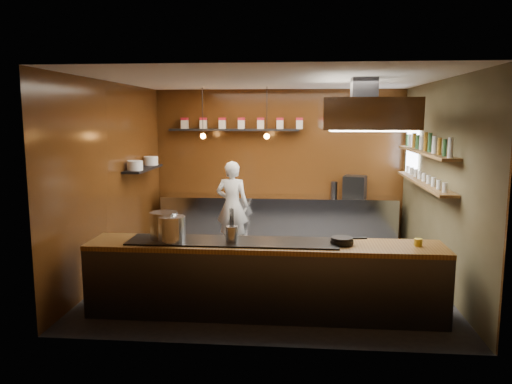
# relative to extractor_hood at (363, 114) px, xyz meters

# --- Properties ---
(floor) EXTENTS (5.00, 5.00, 0.00)m
(floor) POSITION_rel_extractor_hood_xyz_m (-1.30, 0.40, -2.51)
(floor) COLOR black
(floor) RESTS_ON ground
(back_wall) EXTENTS (5.00, 0.00, 5.00)m
(back_wall) POSITION_rel_extractor_hood_xyz_m (-1.30, 2.90, -1.01)
(back_wall) COLOR #351B09
(back_wall) RESTS_ON ground
(left_wall) EXTENTS (0.00, 5.00, 5.00)m
(left_wall) POSITION_rel_extractor_hood_xyz_m (-3.80, 0.40, -1.01)
(left_wall) COLOR #351B09
(left_wall) RESTS_ON ground
(right_wall) EXTENTS (0.00, 5.00, 5.00)m
(right_wall) POSITION_rel_extractor_hood_xyz_m (1.20, 0.40, -1.01)
(right_wall) COLOR #443F26
(right_wall) RESTS_ON ground
(ceiling) EXTENTS (5.00, 5.00, 0.00)m
(ceiling) POSITION_rel_extractor_hood_xyz_m (-1.30, 0.40, 0.49)
(ceiling) COLOR silver
(ceiling) RESTS_ON back_wall
(window_pane) EXTENTS (0.00, 1.00, 1.00)m
(window_pane) POSITION_rel_extractor_hood_xyz_m (1.15, 2.10, -0.61)
(window_pane) COLOR white
(window_pane) RESTS_ON right_wall
(prep_counter) EXTENTS (4.60, 0.65, 0.90)m
(prep_counter) POSITION_rel_extractor_hood_xyz_m (-1.30, 2.57, -2.06)
(prep_counter) COLOR silver
(prep_counter) RESTS_ON floor
(pass_counter) EXTENTS (4.40, 0.72, 0.94)m
(pass_counter) POSITION_rel_extractor_hood_xyz_m (-1.30, -1.20, -2.04)
(pass_counter) COLOR #38383D
(pass_counter) RESTS_ON floor
(tin_shelf) EXTENTS (2.60, 0.26, 0.04)m
(tin_shelf) POSITION_rel_extractor_hood_xyz_m (-2.20, 2.76, -0.31)
(tin_shelf) COLOR black
(tin_shelf) RESTS_ON back_wall
(plate_shelf) EXTENTS (0.30, 1.40, 0.04)m
(plate_shelf) POSITION_rel_extractor_hood_xyz_m (-3.64, 1.40, -0.96)
(plate_shelf) COLOR black
(plate_shelf) RESTS_ON left_wall
(bottle_shelf_upper) EXTENTS (0.26, 2.80, 0.04)m
(bottle_shelf_upper) POSITION_rel_extractor_hood_xyz_m (1.04, 0.70, -0.59)
(bottle_shelf_upper) COLOR brown
(bottle_shelf_upper) RESTS_ON right_wall
(bottle_shelf_lower) EXTENTS (0.26, 2.80, 0.04)m
(bottle_shelf_lower) POSITION_rel_extractor_hood_xyz_m (1.04, 0.70, -1.06)
(bottle_shelf_lower) COLOR brown
(bottle_shelf_lower) RESTS_ON right_wall
(extractor_hood) EXTENTS (1.20, 2.00, 0.72)m
(extractor_hood) POSITION_rel_extractor_hood_xyz_m (0.00, 0.00, 0.00)
(extractor_hood) COLOR #38383D
(extractor_hood) RESTS_ON ceiling
(pendant_left) EXTENTS (0.10, 0.10, 0.95)m
(pendant_left) POSITION_rel_extractor_hood_xyz_m (-2.70, 2.10, -0.35)
(pendant_left) COLOR black
(pendant_left) RESTS_ON ceiling
(pendant_right) EXTENTS (0.10, 0.10, 0.95)m
(pendant_right) POSITION_rel_extractor_hood_xyz_m (-1.50, 2.10, -0.35)
(pendant_right) COLOR black
(pendant_right) RESTS_ON ceiling
(storage_tins) EXTENTS (2.43, 0.13, 0.22)m
(storage_tins) POSITION_rel_extractor_hood_xyz_m (-2.05, 2.76, -0.17)
(storage_tins) COLOR beige
(storage_tins) RESTS_ON tin_shelf
(plate_stacks) EXTENTS (0.26, 1.16, 0.16)m
(plate_stacks) POSITION_rel_extractor_hood_xyz_m (-3.64, 1.40, -0.86)
(plate_stacks) COLOR white
(plate_stacks) RESTS_ON plate_shelf
(bottles) EXTENTS (0.06, 2.66, 0.24)m
(bottles) POSITION_rel_extractor_hood_xyz_m (1.04, 0.70, -0.45)
(bottles) COLOR silver
(bottles) RESTS_ON bottle_shelf_upper
(wine_glasses) EXTENTS (0.07, 2.37, 0.13)m
(wine_glasses) POSITION_rel_extractor_hood_xyz_m (1.04, 0.70, -0.97)
(wine_glasses) COLOR silver
(wine_glasses) RESTS_ON bottle_shelf_lower
(stockpot_large) EXTENTS (0.37, 0.37, 0.34)m
(stockpot_large) POSITION_rel_extractor_hood_xyz_m (-2.58, -1.16, -1.40)
(stockpot_large) COLOR #B0B2B7
(stockpot_large) RESTS_ON pass_counter
(stockpot_small) EXTENTS (0.38, 0.38, 0.31)m
(stockpot_small) POSITION_rel_extractor_hood_xyz_m (-2.44, -1.28, -1.41)
(stockpot_small) COLOR silver
(stockpot_small) RESTS_ON pass_counter
(utensil_crock) EXTENTS (0.17, 0.17, 0.19)m
(utensil_crock) POSITION_rel_extractor_hood_xyz_m (-1.70, -1.25, -1.47)
(utensil_crock) COLOR silver
(utensil_crock) RESTS_ON pass_counter
(frying_pan) EXTENTS (0.45, 0.28, 0.07)m
(frying_pan) POSITION_rel_extractor_hood_xyz_m (-0.35, -1.19, -1.53)
(frying_pan) COLOR black
(frying_pan) RESTS_ON pass_counter
(butter_jar) EXTENTS (0.12, 0.12, 0.09)m
(butter_jar) POSITION_rel_extractor_hood_xyz_m (0.56, -1.18, -1.54)
(butter_jar) COLOR gold
(butter_jar) RESTS_ON pass_counter
(espresso_machine) EXTENTS (0.51, 0.49, 0.42)m
(espresso_machine) POSITION_rel_extractor_hood_xyz_m (0.19, 2.62, -1.40)
(espresso_machine) COLOR black
(espresso_machine) RESTS_ON prep_counter
(chef) EXTENTS (0.64, 0.46, 1.66)m
(chef) POSITION_rel_extractor_hood_xyz_m (-2.13, 1.88, -1.68)
(chef) COLOR white
(chef) RESTS_ON floor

